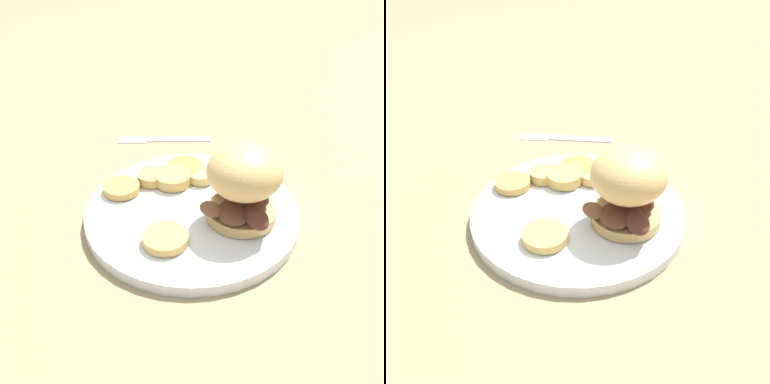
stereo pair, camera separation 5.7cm
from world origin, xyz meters
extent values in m
plane|color=#937F5B|center=(0.00, 0.00, 0.00)|extent=(4.00, 4.00, 0.00)
cylinder|color=white|center=(0.00, 0.00, 0.01)|extent=(0.28, 0.28, 0.02)
torus|color=white|center=(0.00, 0.00, 0.01)|extent=(0.28, 0.28, 0.01)
cylinder|color=tan|center=(0.05, 0.04, 0.02)|extent=(0.09, 0.09, 0.01)
ellipsoid|color=#4C281E|center=(0.05, 0.06, 0.04)|extent=(0.05, 0.05, 0.02)
ellipsoid|color=#4C281E|center=(0.03, 0.06, 0.04)|extent=(0.04, 0.04, 0.01)
ellipsoid|color=#4C281E|center=(0.08, 0.04, 0.04)|extent=(0.05, 0.04, 0.02)
ellipsoid|color=#563323|center=(0.06, 0.02, 0.04)|extent=(0.06, 0.06, 0.02)
ellipsoid|color=#4C281E|center=(0.04, 0.04, 0.04)|extent=(0.03, 0.04, 0.02)
ellipsoid|color=#563323|center=(0.01, 0.04, 0.04)|extent=(0.04, 0.04, 0.02)
ellipsoid|color=brown|center=(0.04, 0.00, 0.04)|extent=(0.04, 0.03, 0.02)
ellipsoid|color=#DBB26B|center=(0.05, 0.04, 0.08)|extent=(0.09, 0.09, 0.06)
cylinder|color=tan|center=(0.04, -0.06, 0.02)|extent=(0.06, 0.06, 0.01)
cylinder|color=tan|center=(-0.06, 0.01, 0.02)|extent=(0.05, 0.05, 0.02)
cylinder|color=tan|center=(-0.08, -0.01, 0.02)|extent=(0.04, 0.04, 0.01)
cylinder|color=#DBB766|center=(-0.05, 0.05, 0.02)|extent=(0.04, 0.04, 0.01)
cylinder|color=tan|center=(-0.09, -0.06, 0.02)|extent=(0.05, 0.05, 0.01)
cylinder|color=#BC8942|center=(-0.08, 0.04, 0.02)|extent=(0.05, 0.05, 0.01)
cube|color=silver|center=(-0.19, 0.10, 0.00)|extent=(0.07, 0.10, 0.00)
cube|color=silver|center=(-0.24, 0.03, 0.00)|extent=(0.05, 0.05, 0.00)
camera|label=1|loc=(0.39, -0.26, 0.37)|focal=42.00mm
camera|label=2|loc=(0.42, -0.21, 0.37)|focal=42.00mm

